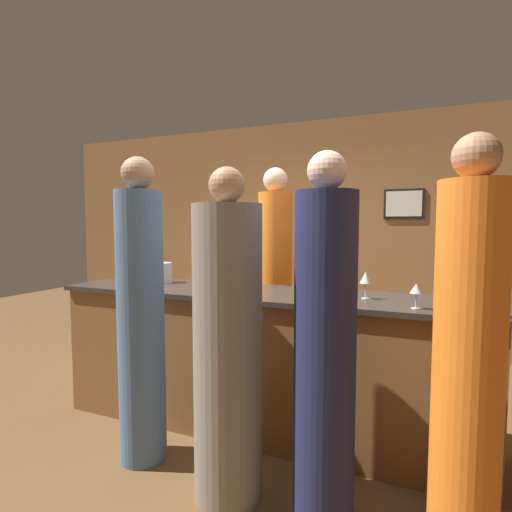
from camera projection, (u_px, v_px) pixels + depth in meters
The scene contains 17 objects.
ground_plane at pixel (260, 427), 2.97m from camera, with size 14.00×14.00×0.00m, color brown.
back_wall at pixel (330, 233), 4.99m from camera, with size 8.00×0.08×2.80m.
bar_counter at pixel (260, 360), 2.93m from camera, with size 3.09×0.69×1.02m.
bartender at pixel (275, 283), 3.71m from camera, with size 0.31×0.31×2.03m.
guest_0 at pixel (141, 319), 2.51m from camera, with size 0.29×0.29×1.92m.
guest_1 at pixel (468, 363), 1.76m from camera, with size 0.30×0.30×1.89m.
guest_2 at pixel (228, 348), 2.16m from camera, with size 0.37×0.37×1.80m.
guest_3 at pixel (325, 351), 1.99m from camera, with size 0.31×0.31×1.86m.
wine_bottle_0 at pixel (234, 270), 3.18m from camera, with size 0.07×0.07×0.31m.
wine_bottle_1 at pixel (488, 298), 2.08m from camera, with size 0.08×0.08×0.27m.
ice_bucket at pixel (162, 273), 3.34m from camera, with size 0.17×0.17×0.17m.
wine_glass_0 at pixel (366, 278), 2.60m from camera, with size 0.08×0.08×0.18m.
wine_glass_1 at pixel (332, 281), 2.57m from camera, with size 0.07×0.07×0.16m.
wine_glass_2 at pixel (226, 276), 2.93m from camera, with size 0.08×0.08×0.15m.
wine_glass_3 at pixel (416, 289), 2.28m from camera, with size 0.07×0.07×0.15m.
wine_glass_4 at pixel (198, 273), 2.89m from camera, with size 0.08×0.08×0.17m.
wine_glass_5 at pixel (207, 272), 2.99m from camera, with size 0.07×0.07×0.17m.
Camera 1 is at (1.08, -2.65, 1.50)m, focal length 28.00 mm.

